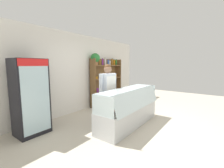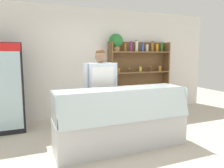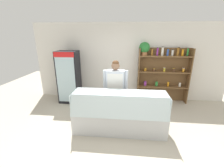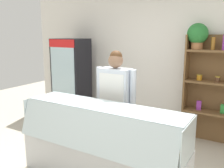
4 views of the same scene
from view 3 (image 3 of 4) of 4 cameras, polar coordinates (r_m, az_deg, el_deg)
name	(u,v)px [view 3 (image 3 of 4)]	position (r m, az deg, el deg)	size (l,w,h in m)	color
ground_plane	(128,132)	(3.91, 6.04, -17.74)	(12.00, 12.00, 0.00)	beige
back_wall	(129,62)	(5.45, 6.47, 8.18)	(6.80, 0.10, 2.70)	white
drinks_fridge	(69,77)	(5.39, -16.06, 2.51)	(0.70, 0.56, 1.79)	black
shelving_unit	(159,68)	(5.37, 17.54, 5.96)	(1.72, 0.35, 2.07)	brown
deli_display_case	(119,119)	(3.79, 2.69, -13.23)	(2.22, 0.71, 1.01)	silver
shop_clerk	(115,85)	(4.06, 1.27, -0.45)	(0.67, 0.25, 1.67)	#2D2D38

